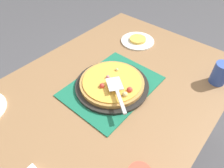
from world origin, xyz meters
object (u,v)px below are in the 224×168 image
at_px(served_slice_right, 138,39).
at_px(pizza_server, 117,91).
at_px(cup_near, 220,73).
at_px(pizza, 112,82).
at_px(plate_far_right, 138,41).
at_px(pizza_pan, 112,85).

distance_m(served_slice_right, pizza_server, 0.55).
xyz_separation_m(cup_near, pizza_server, (0.45, -0.32, 0.01)).
height_order(pizza, pizza_server, pizza_server).
relative_size(plate_far_right, cup_near, 1.83).
bearing_deg(cup_near, pizza, -45.48).
relative_size(plate_far_right, served_slice_right, 2.00).
bearing_deg(plate_far_right, pizza_server, 24.72).
height_order(plate_far_right, pizza_server, pizza_server).
bearing_deg(pizza, plate_far_right, -161.11).
height_order(pizza_pan, plate_far_right, pizza_pan).
distance_m(pizza_pan, pizza_server, 0.11).
xyz_separation_m(served_slice_right, cup_near, (0.05, 0.55, 0.04)).
height_order(served_slice_right, pizza_server, pizza_server).
relative_size(pizza, served_slice_right, 3.00).
bearing_deg(pizza_pan, plate_far_right, -161.27).
distance_m(pizza_pan, cup_near, 0.56).
height_order(served_slice_right, cup_near, cup_near).
bearing_deg(served_slice_right, plate_far_right, 180.00).
bearing_deg(pizza, pizza_pan, -108.72).
bearing_deg(served_slice_right, pizza_pan, 18.73).
bearing_deg(pizza_server, cup_near, 144.45).
relative_size(pizza, cup_near, 2.75).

